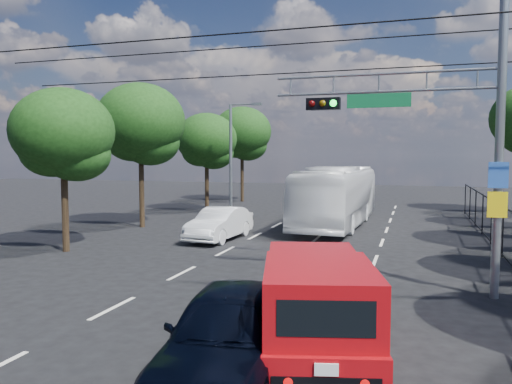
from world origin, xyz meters
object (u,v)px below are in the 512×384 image
at_px(white_bus, 337,196).
at_px(white_van, 220,224).
at_px(signal_mast, 452,108).
at_px(navy_hatchback, 228,332).
at_px(red_pickup, 315,301).

bearing_deg(white_bus, white_van, -123.76).
height_order(signal_mast, white_bus, signal_mast).
bearing_deg(signal_mast, white_van, 145.41).
relative_size(signal_mast, white_bus, 0.80).
relative_size(signal_mast, navy_hatchback, 1.97).
height_order(red_pickup, navy_hatchback, red_pickup).
bearing_deg(red_pickup, white_bus, 97.10).
distance_m(signal_mast, white_bus, 14.28).
bearing_deg(white_van, red_pickup, -56.54).
bearing_deg(signal_mast, red_pickup, -117.48).
distance_m(white_bus, white_van, 7.80).
xyz_separation_m(navy_hatchback, white_van, (-5.55, 13.43, -0.08)).
bearing_deg(navy_hatchback, red_pickup, 43.96).
relative_size(red_pickup, navy_hatchback, 1.18).
distance_m(red_pickup, white_bus, 18.34).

